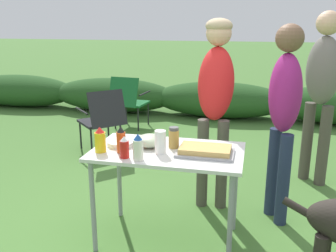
{
  "coord_description": "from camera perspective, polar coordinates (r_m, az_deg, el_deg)",
  "views": [
    {
      "loc": [
        0.6,
        -2.52,
        1.65
      ],
      "look_at": [
        -0.02,
        0.12,
        0.89
      ],
      "focal_mm": 40.0,
      "sensor_mm": 36.0,
      "label": 1
    }
  ],
  "objects": [
    {
      "name": "ground_plane",
      "position": [
        3.07,
        -0.05,
        -16.83
      ],
      "size": [
        60.0,
        60.0,
        0.0
      ],
      "primitive_type": "plane",
      "color": "#477533"
    },
    {
      "name": "shrub_hedge",
      "position": [
        6.68,
        7.9,
        3.99
      ],
      "size": [
        14.4,
        0.9,
        0.62
      ],
      "color": "#234C1E",
      "rests_on": "ground"
    },
    {
      "name": "folding_table",
      "position": [
        2.77,
        -0.05,
        -5.19
      ],
      "size": [
        1.1,
        0.64,
        0.74
      ],
      "color": "silver",
      "rests_on": "ground"
    },
    {
      "name": "food_tray",
      "position": [
        2.66,
        5.69,
        -3.78
      ],
      "size": [
        0.4,
        0.26,
        0.06
      ],
      "color": "#9E9EA3",
      "rests_on": "folding_table"
    },
    {
      "name": "plate_stack",
      "position": [
        2.86,
        -7.17,
        -2.62
      ],
      "size": [
        0.21,
        0.21,
        0.04
      ],
      "primitive_type": "cylinder",
      "color": "white",
      "rests_on": "folding_table"
    },
    {
      "name": "mixing_bowl",
      "position": [
        2.81,
        -2.78,
        -2.22
      ],
      "size": [
        0.21,
        0.21,
        0.09
      ],
      "primitive_type": "ellipsoid",
      "color": "#ADBC99",
      "rests_on": "folding_table"
    },
    {
      "name": "paper_cup_stack",
      "position": [
        2.66,
        -1.18,
        -2.45
      ],
      "size": [
        0.08,
        0.08,
        0.17
      ],
      "primitive_type": "cylinder",
      "color": "white",
      "rests_on": "folding_table"
    },
    {
      "name": "ketchup_bottle",
      "position": [
        2.59,
        -6.66,
        -3.27
      ],
      "size": [
        0.06,
        0.06,
        0.16
      ],
      "color": "red",
      "rests_on": "folding_table"
    },
    {
      "name": "mustard_bottle",
      "position": [
        2.72,
        -10.3,
        -2.13
      ],
      "size": [
        0.08,
        0.08,
        0.19
      ],
      "color": "yellow",
      "rests_on": "folding_table"
    },
    {
      "name": "mayo_bottle",
      "position": [
        2.53,
        -4.58,
        -3.32
      ],
      "size": [
        0.07,
        0.07,
        0.19
      ],
      "color": "silver",
      "rests_on": "folding_table"
    },
    {
      "name": "hot_sauce_bottle",
      "position": [
        2.69,
        -7.16,
        -2.15
      ],
      "size": [
        0.07,
        0.07,
        0.2
      ],
      "color": "#CC4214",
      "rests_on": "folding_table"
    },
    {
      "name": "spice_jar",
      "position": [
        2.77,
        0.89,
        -1.8
      ],
      "size": [
        0.08,
        0.08,
        0.16
      ],
      "color": "#B2893D",
      "rests_on": "folding_table"
    },
    {
      "name": "standing_person_in_gray_fleece",
      "position": [
        3.34,
        7.31,
        5.84
      ],
      "size": [
        0.33,
        0.48,
        1.68
      ],
      "rotation": [
        0.0,
        0.0,
        0.03
      ],
      "color": "#4C473D",
      "rests_on": "ground"
    },
    {
      "name": "standing_person_in_dark_puffer",
      "position": [
        3.13,
        17.27,
        3.0
      ],
      "size": [
        0.35,
        0.39,
        1.64
      ],
      "rotation": [
        0.0,
        0.0,
        -1.11
      ],
      "color": "#232D4C",
      "rests_on": "ground"
    },
    {
      "name": "standing_person_with_beanie",
      "position": [
        4.05,
        22.41,
        6.22
      ],
      "size": [
        0.43,
        0.43,
        1.75
      ],
      "rotation": [
        0.0,
        0.0,
        -0.73
      ],
      "color": "#4C473D",
      "rests_on": "ground"
    },
    {
      "name": "camp_chair_green_behind_table",
      "position": [
        4.83,
        -9.93,
        1.29
      ],
      "size": [
        0.74,
        0.74,
        0.83
      ],
      "rotation": [
        0.0,
        0.0,
        0.79
      ],
      "color": "#232328",
      "rests_on": "ground"
    },
    {
      "name": "camp_chair_near_hedge",
      "position": [
        5.9,
        -6.04,
        4.05
      ],
      "size": [
        0.54,
        0.64,
        0.83
      ],
      "rotation": [
        0.0,
        0.0,
        -0.12
      ],
      "color": "#19602D",
      "rests_on": "ground"
    }
  ]
}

